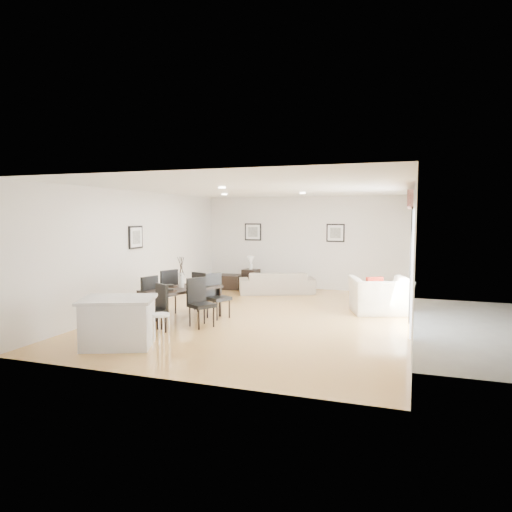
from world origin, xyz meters
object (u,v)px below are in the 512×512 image
(dining_chair_head, at_px, (157,305))
(kitchen_island, at_px, (118,322))
(coffee_table, at_px, (225,281))
(bar_stool, at_px, (161,319))
(dining_table, at_px, (182,291))
(sofa, at_px, (277,283))
(dining_chair_enear, at_px, (199,299))
(armchair, at_px, (380,296))
(dining_chair_wfar, at_px, (166,289))
(side_table, at_px, (251,279))
(dining_chair_wnear, at_px, (146,297))
(dining_chair_foot, at_px, (202,289))
(dining_chair_efar, at_px, (216,293))

(dining_chair_head, height_order, kitchen_island, dining_chair_head)
(coffee_table, relative_size, bar_stool, 1.70)
(dining_table, xyz_separation_m, coffee_table, (-0.76, 4.09, -0.40))
(dining_table, relative_size, kitchen_island, 1.29)
(sofa, distance_m, dining_chair_enear, 4.12)
(armchair, distance_m, dining_chair_wfar, 4.66)
(dining_chair_head, bearing_deg, dining_chair_wfar, 144.14)
(side_table, bearing_deg, dining_chair_wnear, -96.33)
(armchair, height_order, bar_stool, armchair)
(dining_chair_wnear, height_order, side_table, dining_chair_wnear)
(sofa, distance_m, dining_chair_foot, 2.91)
(dining_chair_head, relative_size, kitchen_island, 0.63)
(coffee_table, bearing_deg, dining_table, -83.07)
(dining_chair_enear, relative_size, dining_chair_efar, 1.01)
(side_table, bearing_deg, dining_chair_head, -89.22)
(dining_chair_enear, relative_size, kitchen_island, 0.67)
(armchair, height_order, dining_chair_efar, dining_chair_efar)
(sofa, xyz_separation_m, dining_chair_efar, (-0.37, -3.30, 0.22))
(dining_chair_wfar, height_order, side_table, dining_chair_wfar)
(dining_chair_foot, bearing_deg, sofa, -90.57)
(side_table, bearing_deg, kitchen_island, -90.32)
(armchair, relative_size, dining_chair_foot, 1.39)
(dining_table, distance_m, coffee_table, 4.18)
(dining_chair_wnear, bearing_deg, armchair, 133.94)
(coffee_table, relative_size, kitchen_island, 0.73)
(armchair, bearing_deg, dining_chair_foot, -3.91)
(coffee_table, bearing_deg, side_table, 16.75)
(coffee_table, bearing_deg, bar_stool, -80.00)
(dining_chair_efar, bearing_deg, armchair, -36.26)
(dining_chair_foot, bearing_deg, coffee_table, -57.67)
(dining_chair_foot, distance_m, kitchen_island, 3.04)
(sofa, height_order, dining_chair_wnear, dining_chair_wnear)
(sofa, bearing_deg, dining_chair_foot, 47.41)
(dining_chair_enear, bearing_deg, armchair, -21.86)
(dining_table, height_order, dining_chair_head, dining_chair_head)
(dining_table, xyz_separation_m, dining_chair_enear, (0.58, -0.36, -0.08))
(dining_chair_efar, xyz_separation_m, kitchen_island, (-0.64, -2.48, -0.11))
(bar_stool, bearing_deg, coffee_table, 103.64)
(armchair, relative_size, dining_chair_enear, 1.29)
(armchair, xyz_separation_m, dining_chair_foot, (-3.83, -0.97, 0.09))
(dining_table, bearing_deg, bar_stool, -47.97)
(dining_table, bearing_deg, dining_chair_wnear, -120.67)
(dining_chair_wnear, relative_size, bar_stool, 1.57)
(side_table, bearing_deg, sofa, -32.56)
(dining_chair_wfar, xyz_separation_m, side_table, (0.53, 3.99, -0.27))
(dining_chair_efar, relative_size, bar_stool, 1.55)
(dining_chair_enear, bearing_deg, dining_table, 90.45)
(sofa, relative_size, kitchen_island, 1.47)
(dining_chair_wnear, bearing_deg, kitchen_island, 32.27)
(armchair, xyz_separation_m, dining_chair_efar, (-3.24, -1.53, 0.13))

